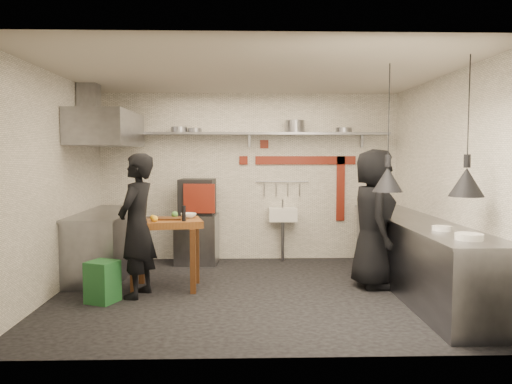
{
  "coord_description": "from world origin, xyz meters",
  "views": [
    {
      "loc": [
        -0.13,
        -6.33,
        1.77
      ],
      "look_at": [
        0.06,
        0.3,
        1.28
      ],
      "focal_mm": 35.0,
      "sensor_mm": 36.0,
      "label": 1
    }
  ],
  "objects_px": {
    "combi_oven": "(197,197)",
    "chef_right": "(374,218)",
    "oven_stand": "(197,239)",
    "chef_left": "(137,226)",
    "green_bin": "(103,282)",
    "prep_table": "(166,254)"
  },
  "relations": [
    {
      "from": "oven_stand",
      "to": "chef_left",
      "type": "xyz_separation_m",
      "value": [
        -0.57,
        -1.91,
        0.5
      ]
    },
    {
      "from": "green_bin",
      "to": "chef_left",
      "type": "distance_m",
      "value": 0.78
    },
    {
      "from": "prep_table",
      "to": "chef_right",
      "type": "xyz_separation_m",
      "value": [
        2.77,
        0.01,
        0.46
      ]
    },
    {
      "from": "combi_oven",
      "to": "green_bin",
      "type": "xyz_separation_m",
      "value": [
        -0.95,
        -2.15,
        -0.84
      ]
    },
    {
      "from": "chef_left",
      "to": "combi_oven",
      "type": "bearing_deg",
      "value": 176.95
    },
    {
      "from": "oven_stand",
      "to": "prep_table",
      "type": "relative_size",
      "value": 0.87
    },
    {
      "from": "chef_left",
      "to": "chef_right",
      "type": "xyz_separation_m",
      "value": [
        3.07,
        0.38,
        0.03
      ]
    },
    {
      "from": "green_bin",
      "to": "chef_right",
      "type": "bearing_deg",
      "value": 10.22
    },
    {
      "from": "green_bin",
      "to": "prep_table",
      "type": "distance_m",
      "value": 0.93
    },
    {
      "from": "oven_stand",
      "to": "chef_left",
      "type": "relative_size",
      "value": 0.45
    },
    {
      "from": "oven_stand",
      "to": "green_bin",
      "type": "bearing_deg",
      "value": -109.57
    },
    {
      "from": "green_bin",
      "to": "prep_table",
      "type": "bearing_deg",
      "value": 42.26
    },
    {
      "from": "combi_oven",
      "to": "oven_stand",
      "type": "bearing_deg",
      "value": -144.33
    },
    {
      "from": "combi_oven",
      "to": "prep_table",
      "type": "xyz_separation_m",
      "value": [
        -0.28,
        -1.54,
        -0.63
      ]
    },
    {
      "from": "oven_stand",
      "to": "combi_oven",
      "type": "distance_m",
      "value": 0.69
    },
    {
      "from": "prep_table",
      "to": "green_bin",
      "type": "bearing_deg",
      "value": -150.03
    },
    {
      "from": "combi_oven",
      "to": "green_bin",
      "type": "distance_m",
      "value": 2.5
    },
    {
      "from": "oven_stand",
      "to": "combi_oven",
      "type": "relative_size",
      "value": 1.38
    },
    {
      "from": "oven_stand",
      "to": "green_bin",
      "type": "distance_m",
      "value": 2.35
    },
    {
      "from": "combi_oven",
      "to": "green_bin",
      "type": "bearing_deg",
      "value": -109.69
    },
    {
      "from": "green_bin",
      "to": "chef_right",
      "type": "height_order",
      "value": "chef_right"
    },
    {
      "from": "combi_oven",
      "to": "chef_right",
      "type": "xyz_separation_m",
      "value": [
        2.49,
        -1.53,
        -0.17
      ]
    }
  ]
}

